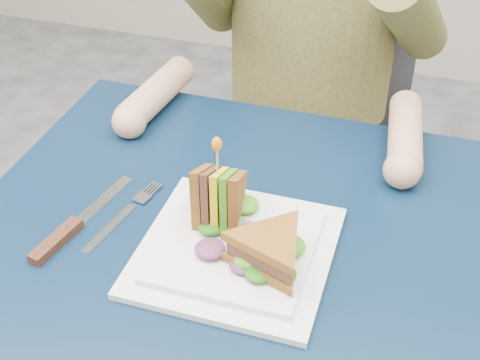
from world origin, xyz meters
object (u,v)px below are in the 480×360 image
(plate, at_px, (236,249))
(knife, at_px, (66,233))
(sandwich_flat, at_px, (270,250))
(sandwich_upright, at_px, (218,199))
(table, at_px, (217,280))
(chair, at_px, (315,110))
(fork, at_px, (122,217))

(plate, bearing_deg, knife, -171.12)
(sandwich_flat, height_order, sandwich_upright, sandwich_upright)
(plate, xyz_separation_m, sandwich_upright, (-0.04, 0.04, 0.05))
(table, distance_m, knife, 0.23)
(table, xyz_separation_m, sandwich_flat, (0.09, -0.04, 0.12))
(chair, height_order, knife, chair)
(fork, distance_m, knife, 0.08)
(plate, relative_size, sandwich_upright, 1.71)
(sandwich_flat, distance_m, sandwich_upright, 0.12)
(plate, height_order, sandwich_flat, sandwich_flat)
(plate, height_order, fork, plate)
(sandwich_upright, bearing_deg, table, -79.20)
(fork, bearing_deg, table, -1.44)
(plate, height_order, knife, plate)
(plate, distance_m, knife, 0.25)
(sandwich_upright, distance_m, fork, 0.15)
(chair, xyz_separation_m, plate, (0.04, -0.72, 0.20))
(knife, bearing_deg, table, 14.75)
(knife, bearing_deg, fork, 44.65)
(sandwich_flat, bearing_deg, sandwich_upright, 143.73)
(plate, bearing_deg, sandwich_upright, 131.92)
(chair, relative_size, sandwich_upright, 6.11)
(sandwich_flat, bearing_deg, fork, 169.20)
(plate, bearing_deg, chair, 92.79)
(table, relative_size, sandwich_upright, 4.93)
(sandwich_upright, xyz_separation_m, knife, (-0.20, -0.08, -0.05))
(plate, xyz_separation_m, fork, (-0.18, 0.02, -0.01))
(knife, bearing_deg, chair, 74.63)
(chair, distance_m, sandwich_upright, 0.72)
(sandwich_flat, height_order, knife, sandwich_flat)
(sandwich_flat, bearing_deg, knife, -177.52)
(sandwich_flat, relative_size, sandwich_upright, 1.09)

